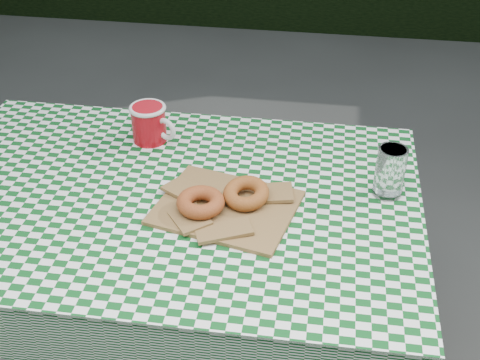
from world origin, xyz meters
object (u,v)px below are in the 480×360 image
table (177,311)px  drinking_glass (390,172)px  paper_bag (226,206)px  coffee_mug (149,123)px

table → drinking_glass: size_ratio=9.39×
table → drinking_glass: 0.67m
paper_bag → drinking_glass: (0.36, 0.12, 0.05)m
table → coffee_mug: 0.50m
table → paper_bag: size_ratio=3.83×
paper_bag → coffee_mug: size_ratio=1.69×
table → coffee_mug: size_ratio=6.49×
coffee_mug → table: bearing=-42.3°
paper_bag → drinking_glass: 0.38m
table → drinking_glass: (0.50, 0.08, 0.44)m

